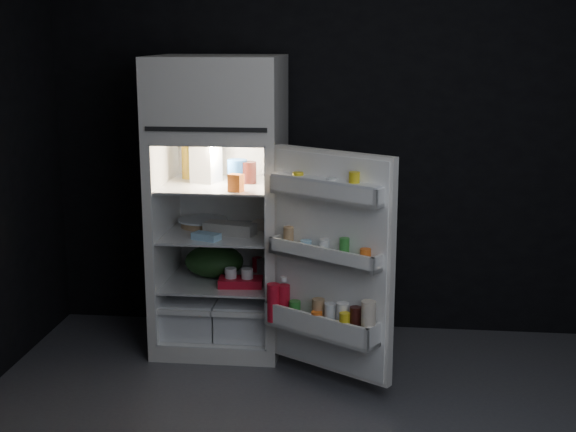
# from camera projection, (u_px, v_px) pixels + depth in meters

# --- Properties ---
(wall_back) EXTENTS (4.00, 0.00, 2.70)m
(wall_back) POSITION_uv_depth(u_px,v_px,m) (362.00, 124.00, 5.05)
(wall_back) COLOR black
(wall_back) RESTS_ON ground
(wall_front) EXTENTS (4.00, 0.00, 2.70)m
(wall_front) POSITION_uv_depth(u_px,v_px,m) (332.00, 293.00, 1.76)
(wall_front) COLOR black
(wall_front) RESTS_ON ground
(refrigerator) EXTENTS (0.76, 0.71, 1.78)m
(refrigerator) POSITION_uv_depth(u_px,v_px,m) (220.00, 194.00, 4.86)
(refrigerator) COLOR white
(refrigerator) RESTS_ON ground
(fridge_door) EXTENTS (0.71, 0.55, 1.22)m
(fridge_door) POSITION_uv_depth(u_px,v_px,m) (329.00, 267.00, 4.29)
(fridge_door) COLOR white
(fridge_door) RESTS_ON ground
(milk_jug) EXTENTS (0.18, 0.18, 0.24)m
(milk_jug) POSITION_uv_depth(u_px,v_px,m) (206.00, 162.00, 4.83)
(milk_jug) COLOR white
(milk_jug) RESTS_ON refrigerator
(mayo_jar) EXTENTS (0.15, 0.15, 0.14)m
(mayo_jar) POSITION_uv_depth(u_px,v_px,m) (237.00, 171.00, 4.82)
(mayo_jar) COLOR #1E53A5
(mayo_jar) RESTS_ON refrigerator
(jam_jar) EXTENTS (0.10, 0.10, 0.13)m
(jam_jar) POSITION_uv_depth(u_px,v_px,m) (249.00, 173.00, 4.80)
(jam_jar) COLOR black
(jam_jar) RESTS_ON refrigerator
(amber_bottle) EXTENTS (0.09, 0.09, 0.22)m
(amber_bottle) POSITION_uv_depth(u_px,v_px,m) (188.00, 161.00, 4.95)
(amber_bottle) COLOR #AC831B
(amber_bottle) RESTS_ON refrigerator
(small_carton) EXTENTS (0.09, 0.08, 0.10)m
(small_carton) POSITION_uv_depth(u_px,v_px,m) (236.00, 183.00, 4.56)
(small_carton) COLOR orange
(small_carton) RESTS_ON refrigerator
(egg_carton) EXTENTS (0.33, 0.19, 0.07)m
(egg_carton) POSITION_uv_depth(u_px,v_px,m) (230.00, 229.00, 4.81)
(egg_carton) COLOR gray
(egg_carton) RESTS_ON refrigerator
(pie) EXTENTS (0.33, 0.33, 0.04)m
(pie) POSITION_uv_depth(u_px,v_px,m) (203.00, 223.00, 5.01)
(pie) COLOR #A68258
(pie) RESTS_ON refrigerator
(flat_package) EXTENTS (0.18, 0.14, 0.04)m
(flat_package) POSITION_uv_depth(u_px,v_px,m) (206.00, 236.00, 4.69)
(flat_package) COLOR #95C9E7
(flat_package) RESTS_ON refrigerator
(wrapped_pkg) EXTENTS (0.14, 0.13, 0.05)m
(wrapped_pkg) POSITION_uv_depth(u_px,v_px,m) (263.00, 225.00, 4.94)
(wrapped_pkg) COLOR beige
(wrapped_pkg) RESTS_ON refrigerator
(produce_bag) EXTENTS (0.44, 0.41, 0.20)m
(produce_bag) POSITION_uv_depth(u_px,v_px,m) (214.00, 261.00, 4.98)
(produce_bag) COLOR #193815
(produce_bag) RESTS_ON refrigerator
(yogurt_tray) EXTENTS (0.27, 0.16, 0.05)m
(yogurt_tray) POSITION_uv_depth(u_px,v_px,m) (241.00, 282.00, 4.80)
(yogurt_tray) COLOR red
(yogurt_tray) RESTS_ON refrigerator
(small_can_red) EXTENTS (0.08, 0.08, 0.09)m
(small_can_red) POSITION_uv_depth(u_px,v_px,m) (257.00, 264.00, 5.09)
(small_can_red) COLOR red
(small_can_red) RESTS_ON refrigerator
(small_can_silver) EXTENTS (0.08, 0.08, 0.09)m
(small_can_silver) POSITION_uv_depth(u_px,v_px,m) (263.00, 266.00, 5.06)
(small_can_silver) COLOR silver
(small_can_silver) RESTS_ON refrigerator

